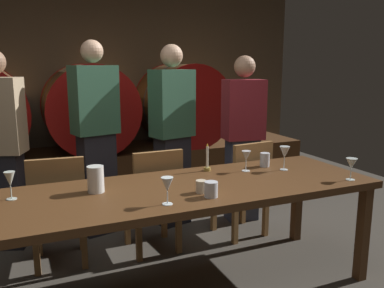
% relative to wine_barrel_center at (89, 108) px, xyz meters
% --- Properties ---
extents(back_wall, '(5.93, 0.24, 2.79)m').
position_rel_wine_barrel_center_xyz_m(back_wall, '(0.01, 0.55, 0.35)').
color(back_wall, brown).
rests_on(back_wall, ground).
extents(barrel_shelf, '(5.34, 0.90, 0.55)m').
position_rel_wine_barrel_center_xyz_m(barrel_shelf, '(0.01, 0.00, -0.77)').
color(barrel_shelf, '#4C2D16').
rests_on(barrel_shelf, ground).
extents(wine_barrel_center, '(1.01, 0.90, 1.01)m').
position_rel_wine_barrel_center_xyz_m(wine_barrel_center, '(0.00, 0.00, 0.00)').
color(wine_barrel_center, brown).
rests_on(wine_barrel_center, barrel_shelf).
extents(wine_barrel_right, '(1.01, 0.90, 1.01)m').
position_rel_wine_barrel_center_xyz_m(wine_barrel_right, '(1.15, 0.00, 0.00)').
color(wine_barrel_right, '#513319').
rests_on(wine_barrel_right, barrel_shelf).
extents(dining_table, '(2.61, 0.86, 0.75)m').
position_rel_wine_barrel_center_xyz_m(dining_table, '(0.23, -2.33, -0.36)').
color(dining_table, '#4C2D16').
rests_on(dining_table, ground).
extents(chair_left, '(0.43, 0.43, 0.88)m').
position_rel_wine_barrel_center_xyz_m(chair_left, '(-0.52, -1.63, -0.56)').
color(chair_left, olive).
rests_on(chair_left, ground).
extents(chair_center, '(0.41, 0.41, 0.88)m').
position_rel_wine_barrel_center_xyz_m(chair_center, '(0.22, -1.70, -0.56)').
color(chair_center, olive).
rests_on(chair_center, ground).
extents(chair_right, '(0.44, 0.44, 0.88)m').
position_rel_wine_barrel_center_xyz_m(chair_right, '(1.07, -1.71, -0.56)').
color(chair_right, olive).
rests_on(chair_right, ground).
extents(guest_far_left, '(0.44, 0.36, 1.66)m').
position_rel_wine_barrel_center_xyz_m(guest_far_left, '(-0.90, -1.09, -0.20)').
color(guest_far_left, black).
rests_on(guest_far_left, ground).
extents(guest_center_left, '(0.43, 0.32, 1.75)m').
position_rel_wine_barrel_center_xyz_m(guest_center_left, '(-0.12, -1.10, -0.15)').
color(guest_center_left, black).
rests_on(guest_center_left, ground).
extents(guest_center_right, '(0.43, 0.33, 1.72)m').
position_rel_wine_barrel_center_xyz_m(guest_center_right, '(0.58, -1.17, -0.16)').
color(guest_center_right, black).
rests_on(guest_center_right, ground).
extents(guest_far_right, '(0.41, 0.29, 1.62)m').
position_rel_wine_barrel_center_xyz_m(guest_far_right, '(1.26, -1.33, -0.22)').
color(guest_far_right, '#33384C').
rests_on(guest_far_right, ground).
extents(candle_center, '(0.05, 0.05, 0.21)m').
position_rel_wine_barrel_center_xyz_m(candle_center, '(0.54, -2.03, -0.24)').
color(candle_center, olive).
rests_on(candle_center, dining_table).
extents(pitcher, '(0.10, 0.10, 0.17)m').
position_rel_wine_barrel_center_xyz_m(pitcher, '(-0.33, -2.22, -0.22)').
color(pitcher, white).
rests_on(pitcher, dining_table).
extents(wine_glass_far_left, '(0.06, 0.06, 0.17)m').
position_rel_wine_barrel_center_xyz_m(wine_glass_far_left, '(-0.81, -2.16, -0.18)').
color(wine_glass_far_left, silver).
rests_on(wine_glass_far_left, dining_table).
extents(wine_glass_left, '(0.07, 0.07, 0.16)m').
position_rel_wine_barrel_center_xyz_m(wine_glass_left, '(0.01, -2.61, -0.18)').
color(wine_glass_left, white).
rests_on(wine_glass_left, dining_table).
extents(wine_glass_center, '(0.07, 0.07, 0.16)m').
position_rel_wine_barrel_center_xyz_m(wine_glass_center, '(0.80, -2.16, -0.18)').
color(wine_glass_center, white).
rests_on(wine_glass_center, dining_table).
extents(wine_glass_right, '(0.08, 0.08, 0.18)m').
position_rel_wine_barrel_center_xyz_m(wine_glass_right, '(1.08, -2.24, -0.17)').
color(wine_glass_right, white).
rests_on(wine_glass_right, dining_table).
extents(wine_glass_far_right, '(0.08, 0.08, 0.15)m').
position_rel_wine_barrel_center_xyz_m(wine_glass_far_right, '(1.34, -2.65, -0.19)').
color(wine_glass_far_right, silver).
rests_on(wine_glass_far_right, dining_table).
extents(cup_left, '(0.07, 0.07, 0.08)m').
position_rel_wine_barrel_center_xyz_m(cup_left, '(0.27, -2.49, -0.26)').
color(cup_left, beige).
rests_on(cup_left, dining_table).
extents(cup_center, '(0.08, 0.08, 0.10)m').
position_rel_wine_barrel_center_xyz_m(cup_center, '(0.29, -2.59, -0.25)').
color(cup_center, silver).
rests_on(cup_center, dining_table).
extents(cup_right, '(0.08, 0.08, 0.11)m').
position_rel_wine_barrel_center_xyz_m(cup_right, '(1.01, -2.09, -0.24)').
color(cup_right, silver).
rests_on(cup_right, dining_table).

